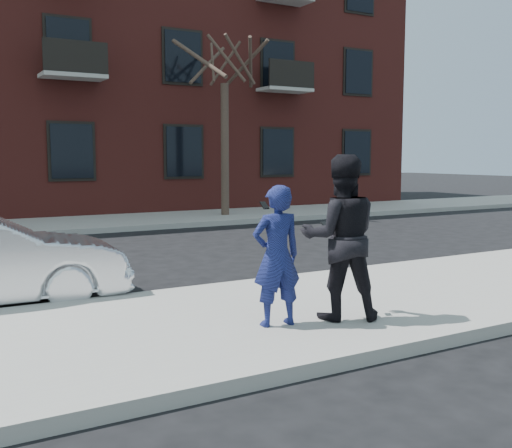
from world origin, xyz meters
TOP-DOWN VIEW (x-y plane):
  - ground at (0.00, 0.00)m, footprint 100.00×100.00m
  - near_sidewalk at (0.00, -0.25)m, footprint 50.00×3.50m
  - near_curb at (0.00, 1.55)m, footprint 50.00×0.10m
  - far_sidewalk at (0.00, 11.25)m, footprint 50.00×3.50m
  - far_curb at (0.00, 9.45)m, footprint 50.00×0.10m
  - apartment_building at (2.00, 18.00)m, footprint 24.30×10.30m
  - street_tree at (4.50, 11.00)m, footprint 3.60×3.60m
  - man_hoodie at (-0.76, -0.77)m, footprint 0.61×0.51m
  - man_peacoat at (0.04, -0.88)m, footprint 1.15×1.06m

SIDE VIEW (x-z plane):
  - ground at x=0.00m, z-range 0.00..0.00m
  - near_sidewalk at x=0.00m, z-range 0.00..0.15m
  - near_curb at x=0.00m, z-range 0.00..0.15m
  - far_sidewalk at x=0.00m, z-range 0.00..0.15m
  - far_curb at x=0.00m, z-range 0.00..0.15m
  - man_hoodie at x=-0.76m, z-range 0.15..1.73m
  - man_peacoat at x=0.04m, z-range 0.15..2.07m
  - street_tree at x=4.50m, z-range 2.12..8.92m
  - apartment_building at x=2.00m, z-range 0.01..12.31m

